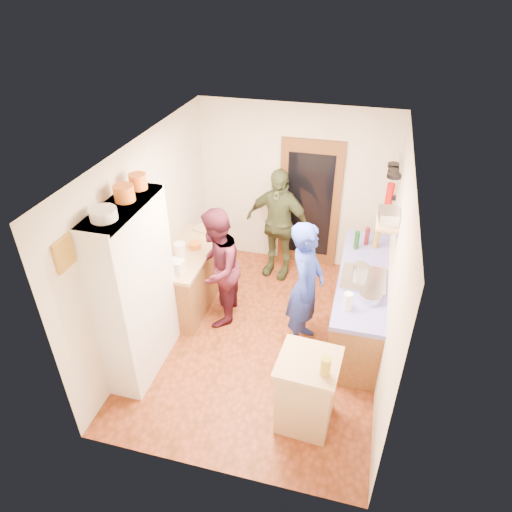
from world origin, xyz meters
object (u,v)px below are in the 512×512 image
at_px(hutch_body, 136,292).
at_px(right_counter_base, 359,304).
at_px(person_back, 278,224).
at_px(person_left, 220,267).
at_px(island_base, 306,393).
at_px(person_hob, 308,288).

height_order(hutch_body, right_counter_base, hutch_body).
distance_m(right_counter_base, person_back, 1.75).
bearing_deg(person_left, island_base, 38.64).
bearing_deg(right_counter_base, person_back, 142.76).
xyz_separation_m(right_counter_base, person_back, (-1.34, 1.02, 0.47)).
distance_m(person_left, person_back, 1.36).
distance_m(person_hob, person_left, 1.24).
distance_m(person_hob, person_back, 1.64).
xyz_separation_m(person_left, person_back, (0.52, 1.26, 0.04)).
height_order(island_base, person_hob, person_hob).
distance_m(hutch_body, island_base, 2.20).
height_order(hutch_body, person_hob, hutch_body).
bearing_deg(hutch_body, island_base, -10.26).
xyz_separation_m(hutch_body, person_left, (0.63, 1.06, -0.25)).
bearing_deg(person_hob, hutch_body, 118.80).
bearing_deg(island_base, person_back, 108.55).
bearing_deg(person_left, person_hob, 73.41).
relative_size(person_hob, person_left, 1.05).
relative_size(island_base, person_left, 0.51).
distance_m(hutch_body, person_left, 1.26).
relative_size(right_counter_base, island_base, 2.56).
bearing_deg(hutch_body, person_left, 59.22).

